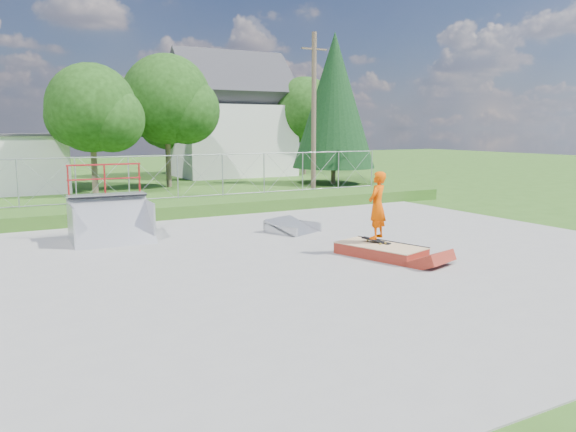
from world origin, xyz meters
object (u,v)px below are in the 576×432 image
grind_box (380,251)px  quarter_pipe (111,204)px  flat_bank_ramp (293,227)px  skater (377,208)px

grind_box → quarter_pipe: (-5.79, 5.46, 0.98)m
flat_bank_ramp → skater: (0.36, -3.93, 1.08)m
flat_bank_ramp → skater: skater is taller
grind_box → skater: (0.08, 0.29, 1.11)m
grind_box → quarter_pipe: size_ratio=1.10×
grind_box → skater: skater is taller
grind_box → flat_bank_ramp: size_ratio=1.76×
quarter_pipe → skater: (5.87, -5.17, 0.14)m
grind_box → skater: bearing=56.9°
quarter_pipe → skater: size_ratio=1.28×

